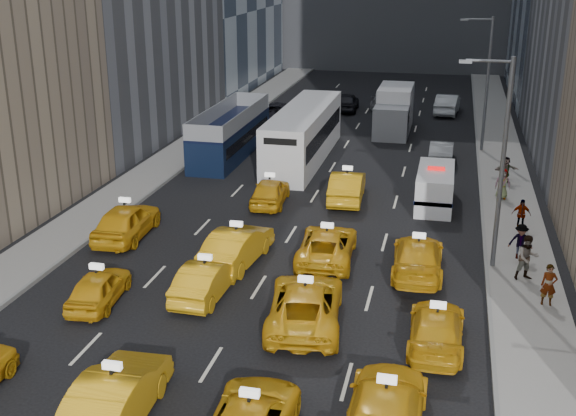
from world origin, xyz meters
name	(u,v)px	position (x,y,z in m)	size (l,w,h in m)	color
ground	(190,399)	(0.00, 0.00, 0.00)	(160.00, 160.00, 0.00)	black
sidewalk_west	(171,160)	(-10.50, 25.00, 0.07)	(3.00, 90.00, 0.15)	gray
sidewalk_east	(505,181)	(10.50, 25.00, 0.07)	(3.00, 90.00, 0.15)	gray
curb_west	(192,161)	(-9.05, 25.00, 0.09)	(0.15, 90.00, 0.18)	slate
curb_east	(480,180)	(9.05, 25.00, 0.09)	(0.15, 90.00, 0.18)	slate
streetlight_near	(500,158)	(9.18, 12.00, 4.92)	(2.15, 0.22, 9.00)	#595B60
streetlight_far	(486,80)	(9.18, 32.00, 4.92)	(2.15, 0.22, 9.00)	#595B60
taxi_5	(115,398)	(-1.63, -1.57, 0.83)	(1.75, 5.03, 1.66)	orange
taxi_7	(385,410)	(5.92, -0.38, 0.78)	(2.18, 5.36, 1.56)	orange
taxi_8	(99,288)	(-5.61, 5.26, 0.66)	(1.56, 3.89, 1.32)	orange
taxi_9	(206,279)	(-1.81, 6.80, 0.72)	(1.52, 4.35, 1.43)	orange
taxi_10	(305,304)	(2.46, 5.44, 0.77)	(2.57, 5.57, 1.55)	orange
taxi_11	(436,328)	(7.15, 4.90, 0.66)	(1.86, 4.57, 1.33)	orange
taxi_12	(126,221)	(-7.51, 11.86, 0.84)	(1.98, 4.92, 1.68)	orange
taxi_13	(237,246)	(-1.54, 10.12, 0.81)	(1.71, 4.91, 1.62)	orange
taxi_14	(327,245)	(2.21, 11.36, 0.70)	(2.34, 5.07, 1.41)	orange
taxi_15	(418,257)	(6.18, 10.84, 0.74)	(2.08, 5.11, 1.48)	orange
taxi_16	(270,192)	(-2.08, 18.09, 0.72)	(1.71, 4.24, 1.45)	orange
taxi_17	(347,186)	(1.86, 19.69, 0.81)	(1.72, 4.93, 1.62)	orange
nypd_van	(435,188)	(6.55, 19.95, 0.96)	(2.10, 5.00, 2.12)	white
double_decker	(231,132)	(-7.16, 27.43, 1.58)	(3.53, 11.17, 3.19)	black
city_bus	(304,134)	(-2.16, 27.38, 1.70)	(4.15, 13.45, 3.42)	silver
box_truck	(394,110)	(2.89, 36.71, 1.63)	(2.79, 7.34, 3.31)	white
misc_car_0	(441,152)	(6.67, 28.72, 0.70)	(1.48, 4.23, 1.39)	#A7ABAF
misc_car_1	(280,112)	(-6.33, 38.01, 0.81)	(2.68, 5.82, 1.62)	black
misc_car_2	(386,99)	(1.45, 45.54, 0.77)	(2.15, 5.28, 1.53)	gray
misc_car_3	(347,102)	(-1.72, 43.63, 0.78)	(1.84, 4.58, 1.56)	black
misc_car_4	(447,104)	(6.74, 44.27, 0.84)	(1.78, 5.10, 1.68)	#AFB3B7
pedestrian_0	(549,285)	(11.17, 8.68, 0.97)	(0.60, 0.39, 1.64)	gray
pedestrian_1	(528,258)	(10.56, 10.88, 1.10)	(0.92, 0.51, 1.90)	gray
pedestrian_2	(521,241)	(10.47, 13.07, 0.94)	(1.02, 0.42, 1.58)	gray
pedestrian_3	(521,214)	(10.75, 16.82, 0.91)	(0.89, 0.40, 1.52)	gray
pedestrian_4	(503,184)	(10.11, 21.45, 0.99)	(0.83, 0.45, 1.69)	gray
pedestrian_5	(506,170)	(10.45, 24.55, 0.92)	(1.43, 0.41, 1.54)	gray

